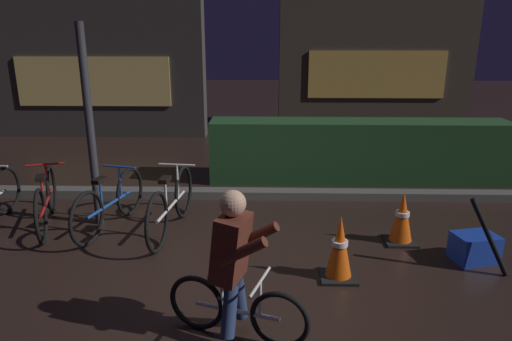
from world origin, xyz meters
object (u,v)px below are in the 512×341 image
object	(u,v)px
street_post	(90,128)
blue_crate	(474,248)
cyclist	(234,265)
parked_bike_center_left	(110,203)
parked_bike_center_right	(171,205)
closed_umbrella	(489,237)
traffic_cone_near	(340,248)
parked_bike_left_mid	(46,201)
traffic_cone_far	(402,218)

from	to	relation	value
street_post	blue_crate	bearing A→B (deg)	-11.64
street_post	cyclist	world-z (taller)	street_post
street_post	parked_bike_center_left	distance (m)	0.94
parked_bike_center_right	closed_umbrella	xyz separation A→B (m)	(3.38, -0.90, 0.03)
closed_umbrella	cyclist	bearing A→B (deg)	48.69
street_post	parked_bike_center_right	bearing A→B (deg)	-14.13
traffic_cone_near	blue_crate	bearing A→B (deg)	14.91
parked_bike_left_mid	traffic_cone_far	distance (m)	4.32
parked_bike_center_right	traffic_cone_far	distance (m)	2.72
parked_bike_center_left	cyclist	world-z (taller)	cyclist
traffic_cone_near	cyclist	size ratio (longest dim) A/B	0.53
street_post	parked_bike_center_right	distance (m)	1.35
traffic_cone_far	closed_umbrella	bearing A→B (deg)	-45.72
blue_crate	street_post	bearing A→B (deg)	168.36
parked_bike_center_right	traffic_cone_far	xyz separation A→B (m)	(2.71, -0.21, -0.06)
parked_bike_left_mid	traffic_cone_near	xyz separation A→B (m)	(3.46, -1.17, -0.02)
parked_bike_left_mid	traffic_cone_far	size ratio (longest dim) A/B	2.53
street_post	closed_umbrella	bearing A→B (deg)	-14.71
parked_bike_left_mid	traffic_cone_near	bearing A→B (deg)	-126.85
parked_bike_center_left	parked_bike_center_right	size ratio (longest dim) A/B	0.92
traffic_cone_far	blue_crate	size ratio (longest dim) A/B	1.41
cyclist	blue_crate	bearing A→B (deg)	46.52
street_post	traffic_cone_far	size ratio (longest dim) A/B	3.99
parked_bike_left_mid	parked_bike_center_left	bearing A→B (deg)	-110.56
street_post	closed_umbrella	distance (m)	4.61
parked_bike_center_right	street_post	bearing A→B (deg)	82.07
street_post	traffic_cone_near	distance (m)	3.28
blue_crate	closed_umbrella	distance (m)	0.34
cyclist	closed_umbrella	bearing A→B (deg)	41.78
parked_bike_center_right	cyclist	size ratio (longest dim) A/B	1.38
parked_bike_left_mid	traffic_cone_near	size ratio (longest dim) A/B	2.38
parked_bike_center_left	cyclist	xyz separation A→B (m)	(1.69, -2.08, 0.29)
blue_crate	cyclist	bearing A→B (deg)	-151.45
street_post	parked_bike_center_right	size ratio (longest dim) A/B	1.44
traffic_cone_near	cyclist	world-z (taller)	cyclist
parked_bike_center_right	blue_crate	bearing A→B (deg)	-94.68
traffic_cone_near	blue_crate	world-z (taller)	traffic_cone_near
parked_bike_center_right	cyclist	distance (m)	2.20
parked_bike_left_mid	blue_crate	distance (m)	5.03
traffic_cone_far	blue_crate	xyz separation A→B (m)	(0.66, -0.44, -0.15)
street_post	cyclist	distance (m)	3.00
parked_bike_left_mid	street_post	bearing A→B (deg)	-96.07
street_post	traffic_cone_far	world-z (taller)	street_post
parked_bike_center_right	traffic_cone_near	bearing A→B (deg)	-113.05
street_post	parked_bike_left_mid	distance (m)	1.08
parked_bike_center_left	traffic_cone_far	size ratio (longest dim) A/B	2.54
parked_bike_left_mid	traffic_cone_near	distance (m)	3.66
street_post	closed_umbrella	xyz separation A→B (m)	(4.38, -1.15, -0.85)
blue_crate	cyclist	size ratio (longest dim) A/B	0.35
blue_crate	closed_umbrella	xyz separation A→B (m)	(0.01, -0.25, 0.24)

